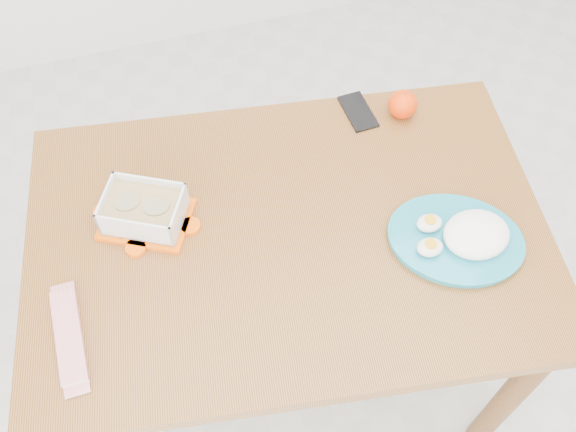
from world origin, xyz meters
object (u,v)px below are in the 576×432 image
object	(u,v)px
food_container	(144,210)
smartphone	(358,112)
dining_table	(288,255)
orange_fruit	(403,104)
rice_plate	(463,236)

from	to	relation	value
food_container	smartphone	size ratio (longest dim) A/B	1.90
smartphone	dining_table	bearing A→B (deg)	-136.23
dining_table	smartphone	bearing A→B (deg)	54.83
dining_table	orange_fruit	distance (m)	0.47
smartphone	food_container	bearing A→B (deg)	-166.16
orange_fruit	smartphone	distance (m)	0.11
food_container	orange_fruit	distance (m)	0.68
dining_table	rice_plate	distance (m)	0.40
food_container	smartphone	world-z (taller)	food_container
orange_fruit	rice_plate	xyz separation A→B (m)	(-0.02, -0.39, -0.01)
dining_table	food_container	bearing A→B (deg)	166.25
dining_table	rice_plate	bearing A→B (deg)	-13.19
orange_fruit	food_container	bearing A→B (deg)	-168.37
food_container	smartphone	bearing A→B (deg)	44.42
dining_table	food_container	world-z (taller)	food_container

